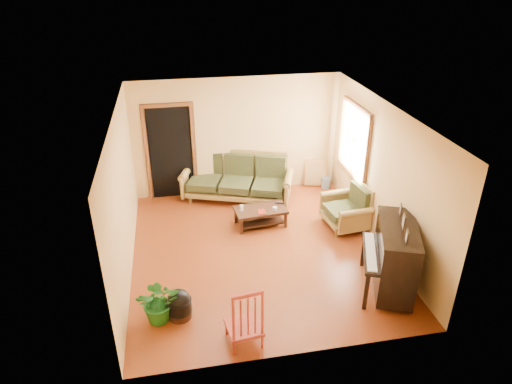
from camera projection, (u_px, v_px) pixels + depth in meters
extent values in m
plane|color=#5C210C|center=(259.00, 250.00, 8.33)|extent=(5.00, 5.00, 0.00)
cube|color=black|center=(171.00, 153.00, 9.79)|extent=(1.08, 0.16, 2.05)
cube|color=white|center=(355.00, 140.00, 9.15)|extent=(0.12, 1.36, 1.46)
cube|color=olive|center=(237.00, 178.00, 9.89)|extent=(2.53, 1.71, 1.00)
cube|color=black|center=(260.00, 217.00, 9.05)|extent=(1.05, 0.64, 0.37)
cube|color=olive|center=(345.00, 206.00, 8.89)|extent=(0.94, 0.98, 0.89)
cube|color=black|center=(394.00, 259.00, 7.11)|extent=(1.18, 1.49, 1.15)
cylinder|color=black|center=(179.00, 307.00, 6.71)|extent=(0.42, 0.42, 0.36)
cube|color=maroon|center=(244.00, 313.00, 6.14)|extent=(0.52, 0.56, 0.99)
cube|color=#C49141|center=(316.00, 172.00, 10.57)|extent=(0.51, 0.23, 0.67)
cylinder|color=#2E508B|center=(326.00, 183.00, 10.55)|extent=(0.23, 0.23, 0.26)
imported|color=#195A19|center=(159.00, 301.00, 6.58)|extent=(0.63, 0.55, 0.69)
imported|color=maroon|center=(258.00, 212.00, 8.83)|extent=(0.15, 0.20, 0.02)
cylinder|color=white|center=(242.00, 208.00, 8.88)|extent=(0.09, 0.09, 0.12)
cylinder|color=white|center=(275.00, 208.00, 8.91)|extent=(0.11, 0.11, 0.06)
cube|color=black|center=(280.00, 203.00, 9.16)|extent=(0.17, 0.11, 0.02)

